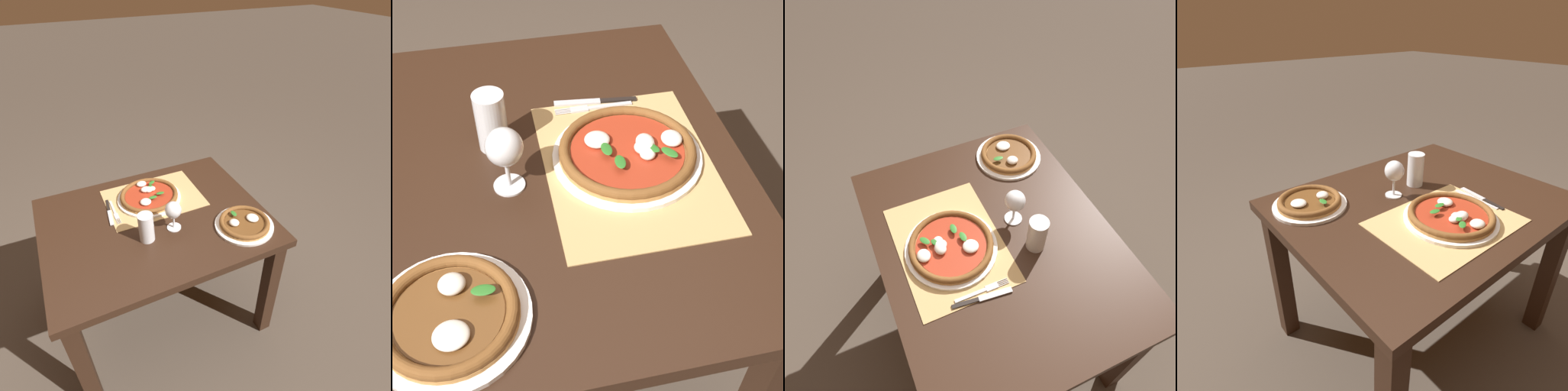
% 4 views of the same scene
% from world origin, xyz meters
% --- Properties ---
extents(ground_plane, '(24.00, 24.00, 0.00)m').
position_xyz_m(ground_plane, '(0.00, 0.00, 0.00)').
color(ground_plane, '#473D33').
extents(dining_table, '(1.11, 0.88, 0.74)m').
position_xyz_m(dining_table, '(0.00, 0.00, 0.62)').
color(dining_table, black).
rests_on(dining_table, ground).
extents(paper_placemat, '(0.51, 0.38, 0.00)m').
position_xyz_m(paper_placemat, '(-0.05, -0.17, 0.74)').
color(paper_placemat, tan).
rests_on(paper_placemat, dining_table).
extents(pizza_near, '(0.34, 0.34, 0.05)m').
position_xyz_m(pizza_near, '(-0.03, -0.17, 0.76)').
color(pizza_near, white).
rests_on(pizza_near, paper_placemat).
extents(pizza_far, '(0.29, 0.29, 0.05)m').
position_xyz_m(pizza_far, '(-0.38, 0.24, 0.76)').
color(pizza_far, white).
rests_on(pizza_far, dining_table).
extents(wine_glass, '(0.08, 0.08, 0.16)m').
position_xyz_m(wine_glass, '(-0.06, 0.11, 0.85)').
color(wine_glass, silver).
rests_on(wine_glass, dining_table).
extents(pint_glass, '(0.07, 0.07, 0.15)m').
position_xyz_m(pint_glass, '(0.08, 0.12, 0.81)').
color(pint_glass, silver).
rests_on(pint_glass, dining_table).
extents(fork, '(0.02, 0.20, 0.00)m').
position_xyz_m(fork, '(0.17, -0.14, 0.75)').
color(fork, '#B7B7BC').
rests_on(fork, paper_placemat).
extents(knife, '(0.04, 0.22, 0.01)m').
position_xyz_m(knife, '(0.20, -0.15, 0.75)').
color(knife, black).
rests_on(knife, paper_placemat).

